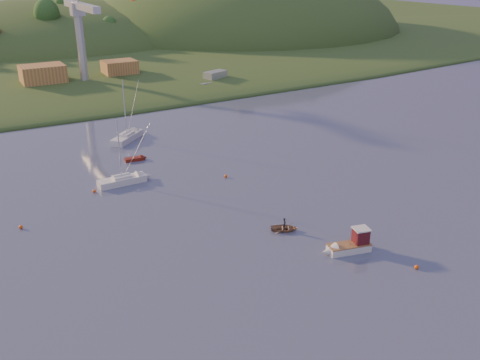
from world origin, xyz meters
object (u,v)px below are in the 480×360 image
fishing_boat (346,246)px  sailboat_near (127,137)px  sailboat_far (122,180)px  canoe (284,228)px  red_tender (139,158)px

fishing_boat → sailboat_near: size_ratio=0.54×
sailboat_far → canoe: bearing=-64.2°
canoe → red_tender: 35.46m
fishing_boat → sailboat_near: bearing=-67.8°
sailboat_near → red_tender: sailboat_near is taller
sailboat_near → sailboat_far: (-7.91, -20.57, -0.07)m
sailboat_near → sailboat_far: size_ratio=1.14×
canoe → sailboat_near: bearing=37.4°
red_tender → sailboat_near: bearing=86.6°
sailboat_near → canoe: sailboat_near is taller
red_tender → canoe: bearing=-72.4°
sailboat_near → red_tender: bearing=-141.1°
canoe → red_tender: red_tender is taller
sailboat_far → canoe: (13.18, -25.69, -0.33)m
fishing_boat → red_tender: fishing_boat is taller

